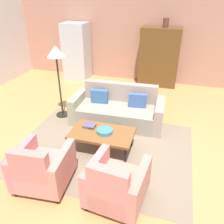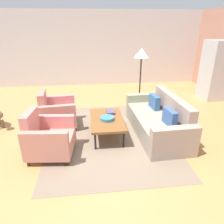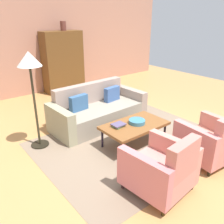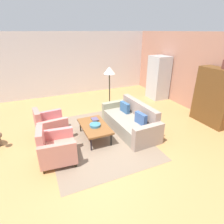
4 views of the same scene
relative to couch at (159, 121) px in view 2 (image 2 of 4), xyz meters
The scene contains 11 objects.
ground_plane 1.20m from the couch, 78.88° to the right, with size 10.90×10.90×0.00m, color tan.
wall_left 4.60m from the couch, 165.11° to the right, with size 0.12×8.24×2.80m, color silver.
area_rug 1.17m from the couch, 89.83° to the right, with size 3.40×2.60×0.01m, color #836F5A.
couch is the anchor object (origin of this frame).
coffee_table 1.19m from the couch, 89.84° to the right, with size 1.20×0.70×0.41m.
armchair_left 2.43m from the couch, 104.09° to the right, with size 0.87×0.87×0.88m.
armchair_right 2.43m from the couch, 75.76° to the right, with size 0.88×0.88×0.88m.
fruit_bowl 1.20m from the couch, 87.08° to the right, with size 0.30×0.30×0.07m, color teal.
book_stack 1.12m from the couch, 105.10° to the right, with size 0.24×0.19×0.05m.
refrigerator 3.37m from the couch, 130.26° to the left, with size 0.80×0.73×1.85m.
floor_lamp 1.82m from the couch, behind, with size 0.40×0.40×1.72m.
Camera 2 is at (3.80, -0.40, 2.30)m, focal length 33.04 mm.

